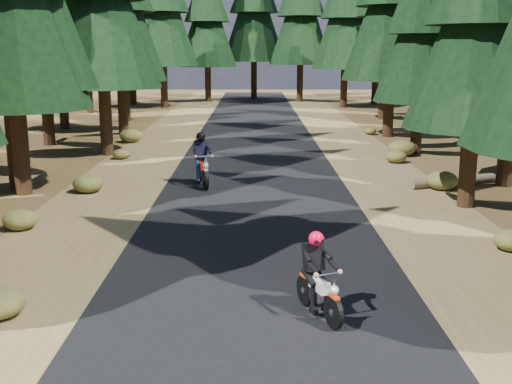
% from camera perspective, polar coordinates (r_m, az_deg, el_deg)
% --- Properties ---
extents(ground, '(120.00, 120.00, 0.00)m').
position_cam_1_polar(ground, '(14.16, 0.03, -5.67)').
color(ground, '#49391A').
rests_on(ground, ground).
extents(road, '(6.00, 100.00, 0.01)m').
position_cam_1_polar(road, '(18.97, -0.05, -0.93)').
color(road, black).
rests_on(road, ground).
extents(shoulder_l, '(3.20, 100.00, 0.01)m').
position_cam_1_polar(shoulder_l, '(19.51, -13.68, -0.93)').
color(shoulder_l, brown).
rests_on(shoulder_l, ground).
extents(shoulder_r, '(3.20, 100.00, 0.01)m').
position_cam_1_polar(shoulder_r, '(19.54, 13.57, -0.90)').
color(shoulder_r, brown).
rests_on(shoulder_r, ground).
extents(log_near, '(5.72, 2.45, 0.32)m').
position_cam_1_polar(log_near, '(23.15, 19.80, 1.17)').
color(log_near, '#4C4233').
rests_on(log_near, ground).
extents(understory_shrubs, '(13.43, 31.76, 0.69)m').
position_cam_1_polar(understory_shrubs, '(21.09, 2.68, 1.21)').
color(understory_shrubs, '#474C1E').
rests_on(understory_shrubs, ground).
extents(rider_lead, '(1.04, 1.69, 1.45)m').
position_cam_1_polar(rider_lead, '(10.95, 5.62, -8.59)').
color(rider_lead, beige).
rests_on(rider_lead, road).
extents(rider_follow, '(1.06, 2.07, 1.77)m').
position_cam_1_polar(rider_follow, '(21.24, -4.81, 2.10)').
color(rider_follow, '#9C180A').
rests_on(rider_follow, road).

